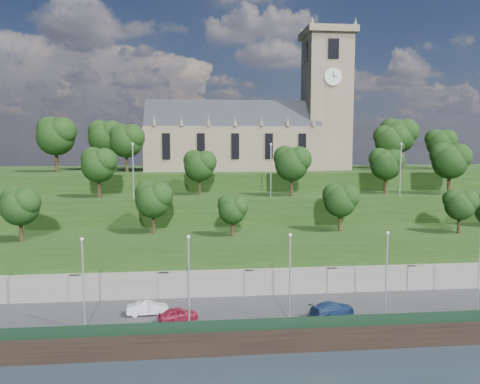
{
  "coord_description": "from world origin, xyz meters",
  "views": [
    {
      "loc": [
        -11.57,
        -42.17,
        19.73
      ],
      "look_at": [
        -4.16,
        30.0,
        12.39
      ],
      "focal_mm": 35.0,
      "sensor_mm": 36.0,
      "label": 1
    }
  ],
  "objects": [
    {
      "name": "embankment_lower",
      "position": [
        0.0,
        18.0,
        4.0
      ],
      "size": [
        160.0,
        12.0,
        8.0
      ],
      "primitive_type": "cube",
      "color": "#1A3411",
      "rests_on": "ground"
    },
    {
      "name": "trees_hilltop",
      "position": [
        -0.92,
        44.98,
        21.26
      ],
      "size": [
        77.54,
        16.23,
        10.18
      ],
      "color": "black",
      "rests_on": "hilltop"
    },
    {
      "name": "car_middle",
      "position": [
        -16.36,
        6.05,
        2.7
      ],
      "size": [
        4.37,
        1.78,
        1.41
      ],
      "primitive_type": "imported",
      "rotation": [
        0.0,
        0.0,
        1.64
      ],
      "color": "silver",
      "rests_on": "promenade"
    },
    {
      "name": "hilltop",
      "position": [
        0.0,
        50.0,
        7.5
      ],
      "size": [
        160.0,
        32.0,
        15.0
      ],
      "primitive_type": "cube",
      "color": "#1A3411",
      "rests_on": "ground"
    },
    {
      "name": "church",
      "position": [
        0.79,
        45.98,
        22.52
      ],
      "size": [
        38.6,
        12.35,
        27.6
      ],
      "color": "#6C614B",
      "rests_on": "hilltop"
    },
    {
      "name": "trees_upper",
      "position": [
        4.74,
        28.04,
        17.12
      ],
      "size": [
        59.38,
        8.05,
        8.08
      ],
      "color": "black",
      "rests_on": "embankment_upper"
    },
    {
      "name": "ground",
      "position": [
        0.0,
        0.0,
        0.0
      ],
      "size": [
        320.0,
        320.0,
        0.0
      ],
      "primitive_type": "plane",
      "color": "black",
      "rests_on": "ground"
    },
    {
      "name": "quay_wall",
      "position": [
        0.0,
        -0.05,
        1.1
      ],
      "size": [
        160.0,
        0.5,
        2.2
      ],
      "primitive_type": "cube",
      "color": "black",
      "rests_on": "ground"
    },
    {
      "name": "promenade",
      "position": [
        0.0,
        6.0,
        1.0
      ],
      "size": [
        160.0,
        12.0,
        2.0
      ],
      "primitive_type": "cube",
      "color": "#2D2D30",
      "rests_on": "ground"
    },
    {
      "name": "lamp_posts_promenade",
      "position": [
        -2.0,
        2.5,
        7.15
      ],
      "size": [
        60.36,
        0.36,
        9.05
      ],
      "color": "#B2B2B7",
      "rests_on": "promenade"
    },
    {
      "name": "car_right",
      "position": [
        2.85,
        3.85,
        2.72
      ],
      "size": [
        5.38,
        3.76,
        1.45
      ],
      "primitive_type": "imported",
      "rotation": [
        0.0,
        0.0,
        1.96
      ],
      "color": "navy",
      "rests_on": "promenade"
    },
    {
      "name": "retaining_wall",
      "position": [
        0.0,
        11.97,
        2.5
      ],
      "size": [
        160.0,
        2.1,
        5.0
      ],
      "color": "slate",
      "rests_on": "ground"
    },
    {
      "name": "car_left",
      "position": [
        -13.13,
        3.9,
        2.69
      ],
      "size": [
        4.35,
        2.9,
        1.38
      ],
      "primitive_type": "imported",
      "rotation": [
        0.0,
        0.0,
        1.92
      ],
      "color": "maroon",
      "rests_on": "promenade"
    },
    {
      "name": "trees_lower",
      "position": [
        3.58,
        18.41,
        12.64
      ],
      "size": [
        71.1,
        8.88,
        7.79
      ],
      "color": "black",
      "rests_on": "embankment_lower"
    },
    {
      "name": "fence",
      "position": [
        0.0,
        0.6,
        2.6
      ],
      "size": [
        160.0,
        0.1,
        1.2
      ],
      "primitive_type": "cube",
      "color": "black",
      "rests_on": "promenade"
    },
    {
      "name": "lamp_posts_upper",
      "position": [
        0.0,
        26.0,
        16.61
      ],
      "size": [
        40.36,
        0.36,
        8.0
      ],
      "color": "#B2B2B7",
      "rests_on": "embankment_upper"
    },
    {
      "name": "embankment_upper",
      "position": [
        0.0,
        29.0,
        6.0
      ],
      "size": [
        160.0,
        10.0,
        12.0
      ],
      "primitive_type": "cube",
      "color": "#1A3411",
      "rests_on": "ground"
    }
  ]
}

